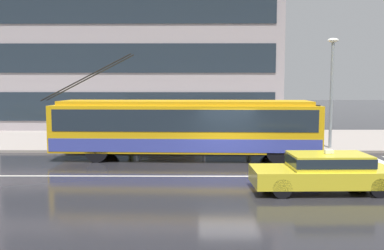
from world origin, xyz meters
name	(u,v)px	position (x,y,z in m)	size (l,w,h in m)	color
ground_plane	(229,170)	(0.00, 0.00, 0.00)	(160.00, 160.00, 0.00)	#232327
sidewalk_slab	(217,139)	(0.00, 9.29, 0.07)	(80.00, 10.00, 0.14)	gray
crosswalk_stripe_edge_near	(347,165)	(5.32, 1.14, 0.00)	(0.44, 4.40, 0.01)	beige
crosswalk_stripe_inner_a	(368,165)	(6.22, 1.14, 0.00)	(0.44, 4.40, 0.01)	beige
lane_centre_line	(231,176)	(0.00, -1.20, 0.00)	(72.00, 0.14, 0.01)	silver
trolleybus	(186,127)	(-1.86, 2.69, 1.54)	(13.07, 2.99, 4.98)	gold
taxi_oncoming_near	(325,171)	(2.88, -3.48, 0.70)	(4.69, 1.90, 1.39)	gold
bus_shelter	(171,113)	(-2.72, 6.00, 1.95)	(3.95, 1.65, 2.41)	gray
pedestrian_at_shelter	(248,118)	(1.46, 5.57, 1.73)	(1.03, 1.03, 1.99)	black
pedestrian_approaching_curb	(109,118)	(-6.07, 5.43, 1.71)	(1.43, 1.43, 1.96)	brown
pedestrian_walking_past	(132,117)	(-4.82, 5.34, 1.79)	(1.21, 1.21, 2.01)	black
pedestrian_waiting_by_pole	(270,116)	(2.86, 6.64, 1.72)	(1.24, 1.24, 1.94)	#212849
street_lamp	(332,82)	(5.85, 5.24, 3.64)	(0.60, 0.32, 5.83)	gray
office_tower_corner_left	(145,0)	(-5.72, 19.70, 10.77)	(21.89, 12.84, 21.53)	#9B9196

